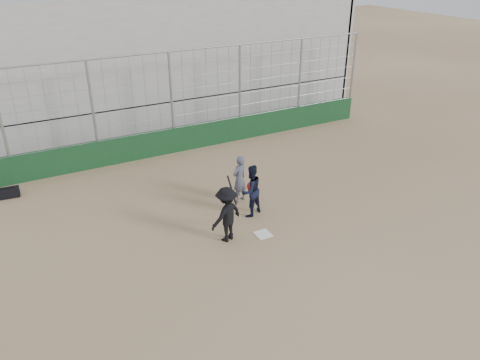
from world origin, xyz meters
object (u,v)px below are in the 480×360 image
batter_at_plate (227,214)px  equipment_bag (7,193)px  catcher_crouched (251,199)px  umpire (239,181)px

batter_at_plate → equipment_bag: 7.78m
batter_at_plate → catcher_crouched: (1.27, 0.86, -0.25)m
umpire → equipment_bag: bearing=-51.1°
umpire → batter_at_plate: bearing=31.7°
catcher_crouched → umpire: umpire is taller
catcher_crouched → umpire: bearing=83.7°
catcher_crouched → equipment_bag: (-6.56, 4.81, -0.40)m
catcher_crouched → umpire: (0.11, 0.96, 0.15)m
catcher_crouched → equipment_bag: 8.14m
batter_at_plate → catcher_crouched: size_ratio=1.59×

